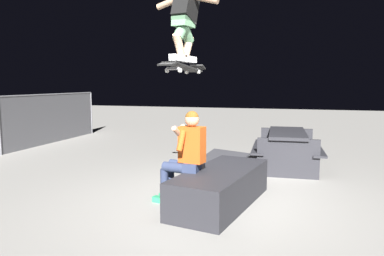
{
  "coord_description": "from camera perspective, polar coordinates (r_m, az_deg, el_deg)",
  "views": [
    {
      "loc": [
        -4.87,
        -1.16,
        1.71
      ],
      "look_at": [
        -0.16,
        0.22,
        1.1
      ],
      "focal_mm": 33.8,
      "sensor_mm": 36.0,
      "label": 1
    }
  ],
  "objects": [
    {
      "name": "kicker_ramp",
      "position": [
        7.59,
        4.1,
        -5.56
      ],
      "size": [
        1.41,
        1.28,
        0.31
      ],
      "color": "#38383D",
      "rests_on": "ground"
    },
    {
      "name": "skater_airborne",
      "position": [
        4.9,
        -1.06,
        17.57
      ],
      "size": [
        0.63,
        0.89,
        1.12
      ],
      "color": "white"
    },
    {
      "name": "ground_plane",
      "position": [
        5.29,
        2.79,
        -11.76
      ],
      "size": [
        40.0,
        40.0,
        0.0
      ],
      "primitive_type": "plane",
      "color": "gray"
    },
    {
      "name": "picnic_table_back",
      "position": [
        7.5,
        14.78,
        -2.44
      ],
      "size": [
        1.77,
        1.42,
        0.75
      ],
      "color": "#28282D",
      "rests_on": "ground"
    },
    {
      "name": "ledge_box_main",
      "position": [
        5.18,
        4.56,
        -9.3
      ],
      "size": [
        2.09,
        1.14,
        0.5
      ],
      "primitive_type": "cube",
      "rotation": [
        0.0,
        0.0,
        -0.19
      ],
      "color": "#28282D",
      "rests_on": "ground"
    },
    {
      "name": "skateboard",
      "position": [
        4.77,
        -1.34,
        9.53
      ],
      "size": [
        1.04,
        0.35,
        0.13
      ],
      "color": "black"
    },
    {
      "name": "person_sitting_on_ledge",
      "position": [
        5.05,
        -1.09,
        -3.93
      ],
      "size": [
        0.6,
        0.78,
        1.33
      ],
      "color": "#2D3856",
      "rests_on": "ground"
    }
  ]
}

